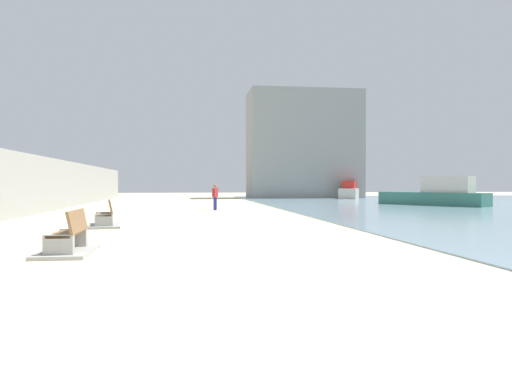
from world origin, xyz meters
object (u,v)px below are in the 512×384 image
at_px(bench_near, 68,243).
at_px(boat_far_left, 351,191).
at_px(bench_far, 105,220).
at_px(boat_outer, 436,195).
at_px(person_walking, 215,195).

xyz_separation_m(bench_near, boat_far_left, (20.00, 39.88, 0.49)).
bearing_deg(bench_near, bench_far, 92.27).
xyz_separation_m(bench_far, boat_outer, (20.16, 14.29, 0.53)).
bearing_deg(bench_near, boat_far_left, 63.36).
bearing_deg(bench_far, bench_near, -87.73).
bearing_deg(person_walking, bench_near, -103.62).
distance_m(person_walking, boat_far_left, 27.01).
relative_size(bench_near, person_walking, 1.37).
xyz_separation_m(bench_near, bench_far, (-0.28, 7.11, 0.00)).
bearing_deg(boat_outer, bench_near, -132.89).
height_order(person_walking, boat_outer, boat_outer).
relative_size(bench_near, boat_far_left, 0.27).
distance_m(boat_outer, boat_far_left, 18.48).
xyz_separation_m(bench_far, boat_far_left, (20.29, 32.77, 0.49)).
height_order(bench_far, boat_far_left, boat_far_left).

